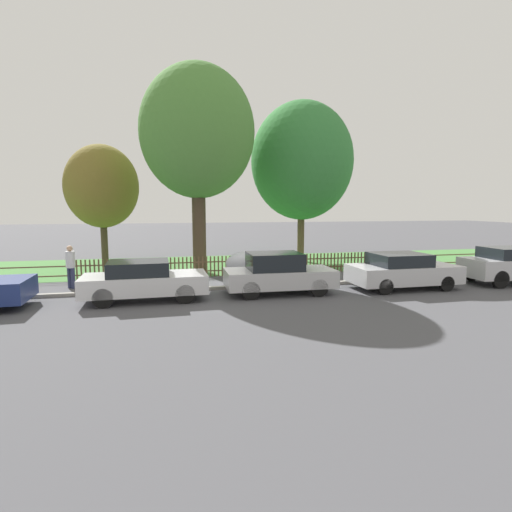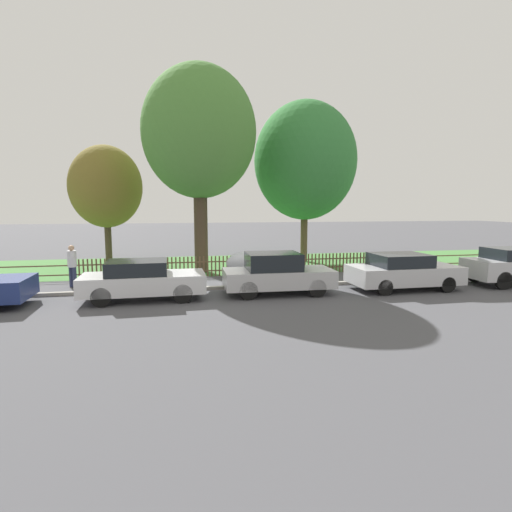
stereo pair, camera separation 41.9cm
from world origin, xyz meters
TOP-DOWN VIEW (x-y plane):
  - ground_plane at (0.00, 0.00)m, footprint 120.00×120.00m
  - kerb_stone at (0.00, 0.10)m, footprint 38.31×0.20m
  - grass_strip at (0.00, 6.54)m, footprint 38.31×7.20m
  - park_fence at (0.00, 2.95)m, footprint 38.31×0.05m
  - parked_car_black_saloon at (-3.72, -1.07)m, footprint 4.01×1.78m
  - parked_car_navy_estate at (0.86, -1.02)m, footprint 3.85×1.75m
  - parked_car_red_compact at (5.64, -1.18)m, footprint 4.01×1.87m
  - parked_car_white_van at (10.45, -1.24)m, footprint 3.88×1.79m
  - covered_motorcycle at (0.46, 1.91)m, footprint 2.10×0.81m
  - tree_nearest_kerb at (-6.10, 7.19)m, footprint 3.62×3.62m
  - tree_behind_motorcycle at (-1.49, 4.19)m, footprint 5.15×5.15m
  - tree_mid_park at (4.34, 6.78)m, footprint 5.54×5.54m
  - pedestrian_near_fence at (-6.50, 1.53)m, footprint 0.46×0.46m

SIDE VIEW (x-z plane):
  - ground_plane at x=0.00m, z-range 0.00..0.00m
  - grass_strip at x=0.00m, z-range 0.00..0.01m
  - kerb_stone at x=0.00m, z-range 0.00..0.12m
  - park_fence at x=0.00m, z-range 0.00..0.89m
  - parked_car_black_saloon at x=-3.72m, z-range 0.02..1.33m
  - parked_car_red_compact at x=5.64m, z-range 0.01..1.35m
  - covered_motorcycle at x=0.46m, z-range 0.12..1.31m
  - parked_car_navy_estate at x=0.86m, z-range 0.00..1.46m
  - parked_car_white_van at x=10.45m, z-range 0.03..1.49m
  - pedestrian_near_fence at x=-6.50m, z-range 0.11..1.72m
  - tree_nearest_kerb at x=-6.10m, z-range 0.98..7.13m
  - tree_mid_park at x=4.34m, z-range 1.16..9.86m
  - tree_behind_motorcycle at x=-1.49m, z-range 1.67..11.02m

